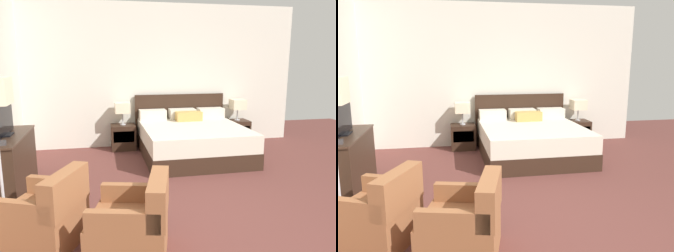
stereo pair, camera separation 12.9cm
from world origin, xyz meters
TOP-DOWN VIEW (x-y plane):
  - ground_plane at (0.00, 0.00)m, footprint 11.80×11.80m
  - wall_back at (0.00, 3.96)m, footprint 6.26×0.06m
  - bed at (0.61, 2.93)m, footprint 1.90×2.03m
  - nightstand_left at (-0.61, 3.66)m, footprint 0.48×0.42m
  - nightstand_right at (1.83, 3.66)m, footprint 0.48×0.42m
  - table_lamp_left at (-0.61, 3.66)m, footprint 0.29×0.29m
  - table_lamp_right at (1.83, 3.66)m, footprint 0.29×0.29m
  - dresser at (-2.26, 1.66)m, footprint 0.49×1.35m
  - tv at (-2.26, 1.66)m, footprint 0.18×0.76m
  - armchair_by_window at (-1.60, 0.30)m, footprint 0.90×0.90m
  - armchair_companion at (-0.79, -0.05)m, footprint 0.84×0.83m

SIDE VIEW (x-z plane):
  - ground_plane at x=0.00m, z-range 0.00..0.00m
  - nightstand_left at x=-0.61m, z-range 0.00..0.50m
  - nightstand_right at x=1.83m, z-range 0.00..0.50m
  - armchair_by_window at x=-1.60m, z-range -0.10..0.66m
  - armchair_companion at x=-0.79m, z-range -0.10..0.66m
  - bed at x=0.61m, z-range -0.21..0.85m
  - dresser at x=-2.26m, z-range 0.01..0.83m
  - table_lamp_left at x=-0.61m, z-range 0.62..1.07m
  - table_lamp_right at x=1.83m, z-range 0.62..1.07m
  - tv at x=-2.26m, z-range 0.81..1.34m
  - wall_back at x=0.00m, z-range 0.00..2.90m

